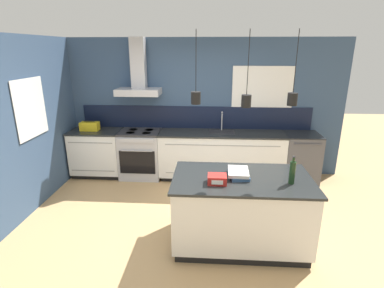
# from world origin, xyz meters

# --- Properties ---
(ground_plane) EXTENTS (16.00, 16.00, 0.00)m
(ground_plane) POSITION_xyz_m (0.00, 0.00, 0.00)
(ground_plane) COLOR tan
(ground_plane) RESTS_ON ground
(wall_back) EXTENTS (5.60, 2.45, 2.60)m
(wall_back) POSITION_xyz_m (-0.06, 2.00, 1.36)
(wall_back) COLOR #354C6B
(wall_back) RESTS_ON ground_plane
(wall_left) EXTENTS (0.08, 3.80, 2.60)m
(wall_left) POSITION_xyz_m (-2.43, 0.70, 1.30)
(wall_left) COLOR #354C6B
(wall_left) RESTS_ON ground_plane
(counter_run_left) EXTENTS (0.96, 0.64, 0.91)m
(counter_run_left) POSITION_xyz_m (-1.89, 1.69, 0.46)
(counter_run_left) COLOR black
(counter_run_left) RESTS_ON ground_plane
(counter_run_sink) EXTENTS (2.34, 0.64, 1.27)m
(counter_run_sink) POSITION_xyz_m (0.51, 1.69, 0.46)
(counter_run_sink) COLOR black
(counter_run_sink) RESTS_ON ground_plane
(oven_range) EXTENTS (0.76, 0.66, 0.91)m
(oven_range) POSITION_xyz_m (-1.04, 1.69, 0.46)
(oven_range) COLOR #B5B5BA
(oven_range) RESTS_ON ground_plane
(dishwasher) EXTENTS (0.63, 0.65, 0.91)m
(dishwasher) POSITION_xyz_m (1.99, 1.69, 0.46)
(dishwasher) COLOR #4C4C51
(dishwasher) RESTS_ON ground_plane
(kitchen_island) EXTENTS (1.69, 0.98, 0.91)m
(kitchen_island) POSITION_xyz_m (0.70, -0.33, 0.46)
(kitchen_island) COLOR black
(kitchen_island) RESTS_ON ground_plane
(bottle_on_island) EXTENTS (0.07, 0.07, 0.33)m
(bottle_on_island) POSITION_xyz_m (1.25, -0.46, 1.05)
(bottle_on_island) COLOR #193319
(bottle_on_island) RESTS_ON kitchen_island
(book_stack) EXTENTS (0.26, 0.36, 0.08)m
(book_stack) POSITION_xyz_m (0.65, -0.30, 0.95)
(book_stack) COLOR #335684
(book_stack) RESTS_ON kitchen_island
(red_supply_box) EXTENTS (0.22, 0.18, 0.10)m
(red_supply_box) POSITION_xyz_m (0.39, -0.51, 0.96)
(red_supply_box) COLOR red
(red_supply_box) RESTS_ON kitchen_island
(yellow_toolbox) EXTENTS (0.34, 0.18, 0.19)m
(yellow_toolbox) POSITION_xyz_m (-2.00, 1.69, 0.99)
(yellow_toolbox) COLOR gold
(yellow_toolbox) RESTS_ON counter_run_left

